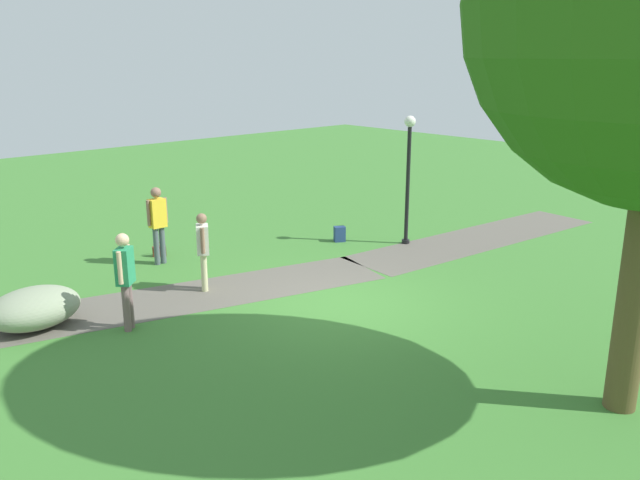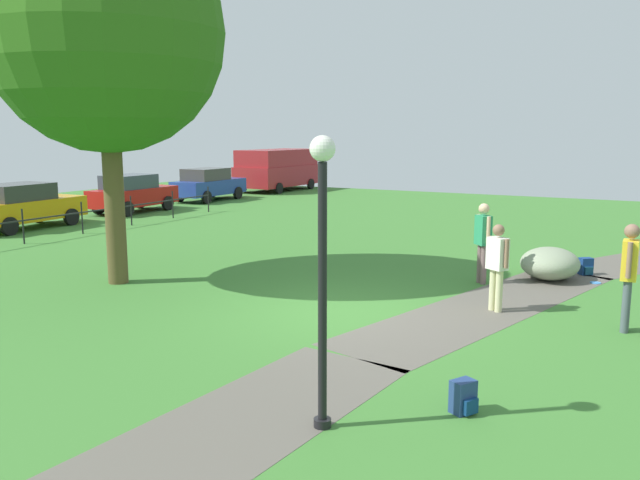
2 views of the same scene
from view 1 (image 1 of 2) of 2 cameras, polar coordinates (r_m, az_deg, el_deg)
name	(u,v)px [view 1 (image 1 of 2)]	position (r m, az deg, el deg)	size (l,w,h in m)	color
ground_plane	(343,305)	(12.86, 2.01, -5.67)	(48.00, 48.00, 0.00)	#3D7830
footpath_segment_near	(478,238)	(17.90, 13.60, 0.15)	(8.14, 2.57, 0.01)	#5E594F
footpath_segment_mid	(196,295)	(13.57, -10.73, -4.75)	(8.19, 3.84, 0.01)	#5E594F
lamp_post	(408,165)	(16.65, 7.70, 6.45)	(0.28, 0.28, 3.27)	black
lawn_boulder	(34,308)	(12.81, -23.62, -5.45)	(1.79, 1.48, 0.71)	gray
woman_with_handbag	(158,219)	(15.48, -13.94, 1.74)	(0.52, 0.24, 1.81)	#4A565D
man_near_boulder	(203,246)	(13.57, -10.16, -0.55)	(0.39, 0.45, 1.63)	beige
passerby_on_path	(125,274)	(11.90, -16.59, -2.87)	(0.43, 0.42, 1.77)	#765C5C
handbag_on_grass	(159,250)	(16.32, -13.81, -0.89)	(0.36, 0.36, 0.31)	#5F2A1A
spare_backpack_on_lawn	(340,234)	(17.09, 1.71, 0.52)	(0.34, 0.34, 0.40)	navy
frisbee_on_grass	(17,311)	(13.81, -24.88, -5.63)	(0.23, 0.23, 0.02)	#4190E3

